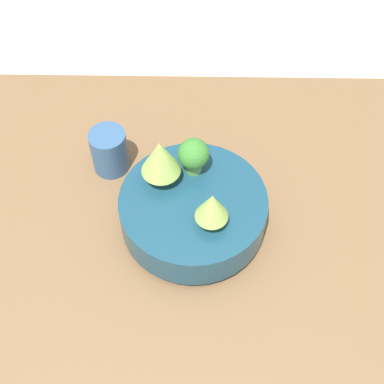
{
  "coord_description": "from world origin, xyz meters",
  "views": [
    {
      "loc": [
        -0.0,
        0.48,
        0.82
      ],
      "look_at": [
        0.01,
        -0.02,
        0.14
      ],
      "focal_mm": 50.0,
      "sensor_mm": 36.0,
      "label": 1
    }
  ],
  "objects": [
    {
      "name": "cup",
      "position": [
        0.16,
        -0.15,
        0.09
      ],
      "size": [
        0.07,
        0.07,
        0.09
      ],
      "color": "#33567F",
      "rests_on": "table"
    },
    {
      "name": "table",
      "position": [
        0.0,
        0.0,
        0.02
      ],
      "size": [
        1.16,
        0.81,
        0.05
      ],
      "color": "brown",
      "rests_on": "ground_plane"
    },
    {
      "name": "ground_plane",
      "position": [
        0.0,
        0.0,
        0.0
      ],
      "size": [
        6.0,
        6.0,
        0.0
      ],
      "primitive_type": "plane",
      "color": "beige"
    },
    {
      "name": "romanesco_piece_far",
      "position": [
        -0.02,
        0.02,
        0.17
      ],
      "size": [
        0.05,
        0.05,
        0.07
      ],
      "color": "#6BA34C",
      "rests_on": "bowl"
    },
    {
      "name": "bowl",
      "position": [
        0.01,
        -0.02,
        0.09
      ],
      "size": [
        0.24,
        0.24,
        0.08
      ],
      "color": "navy",
      "rests_on": "table"
    },
    {
      "name": "romanesco_piece_near",
      "position": [
        0.06,
        -0.06,
        0.18
      ],
      "size": [
        0.06,
        0.06,
        0.09
      ],
      "color": "#7AB256",
      "rests_on": "bowl"
    },
    {
      "name": "broccoli_floret_front",
      "position": [
        0.01,
        -0.08,
        0.16
      ],
      "size": [
        0.05,
        0.05,
        0.07
      ],
      "color": "#609347",
      "rests_on": "bowl"
    }
  ]
}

